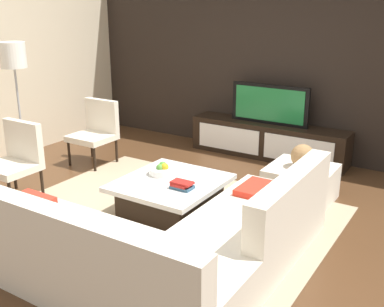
# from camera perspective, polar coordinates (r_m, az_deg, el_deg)

# --- Properties ---
(ground_plane) EXTENTS (14.00, 14.00, 0.00)m
(ground_plane) POSITION_cam_1_polar(r_m,az_deg,el_deg) (4.85, -2.29, -8.12)
(ground_plane) COLOR #4C301C
(feature_wall_back) EXTENTS (6.40, 0.12, 2.80)m
(feature_wall_back) POSITION_cam_1_polar(r_m,az_deg,el_deg) (6.78, 10.83, 11.57)
(feature_wall_back) COLOR black
(feature_wall_back) RESTS_ON ground
(area_rug) EXTENTS (3.30, 2.60, 0.01)m
(area_rug) POSITION_cam_1_polar(r_m,az_deg,el_deg) (4.90, -3.26, -7.78)
(area_rug) COLOR tan
(area_rug) RESTS_ON ground
(media_console) EXTENTS (2.28, 0.44, 0.50)m
(media_console) POSITION_cam_1_polar(r_m,az_deg,el_deg) (6.73, 9.29, 1.60)
(media_console) COLOR black
(media_console) RESTS_ON ground
(television) EXTENTS (1.13, 0.06, 0.55)m
(television) POSITION_cam_1_polar(r_m,az_deg,el_deg) (6.60, 9.52, 5.98)
(television) COLOR black
(television) RESTS_ON media_console
(sectional_couch) EXTENTS (2.35, 2.37, 0.80)m
(sectional_couch) POSITION_cam_1_polar(r_m,az_deg,el_deg) (3.84, -3.35, -11.11)
(sectional_couch) COLOR beige
(sectional_couch) RESTS_ON ground
(coffee_table) EXTENTS (1.00, 1.08, 0.38)m
(coffee_table) POSITION_cam_1_polar(r_m,az_deg,el_deg) (4.89, -2.62, -5.28)
(coffee_table) COLOR black
(coffee_table) RESTS_ON ground
(accent_chair_near) EXTENTS (0.56, 0.51, 0.87)m
(accent_chair_near) POSITION_cam_1_polar(r_m,az_deg,el_deg) (5.59, -20.79, -0.28)
(accent_chair_near) COLOR black
(accent_chair_near) RESTS_ON ground
(floor_lamp) EXTENTS (0.32, 0.32, 1.67)m
(floor_lamp) POSITION_cam_1_polar(r_m,az_deg,el_deg) (6.34, -21.07, 10.32)
(floor_lamp) COLOR #A5A5AA
(floor_lamp) RESTS_ON ground
(ottoman) EXTENTS (0.70, 0.70, 0.40)m
(ottoman) POSITION_cam_1_polar(r_m,az_deg,el_deg) (5.35, 13.20, -3.66)
(ottoman) COLOR beige
(ottoman) RESTS_ON ground
(fruit_bowl) EXTENTS (0.28, 0.28, 0.13)m
(fruit_bowl) POSITION_cam_1_polar(r_m,az_deg,el_deg) (4.98, -3.69, -2.06)
(fruit_bowl) COLOR silver
(fruit_bowl) RESTS_ON coffee_table
(accent_chair_far) EXTENTS (0.55, 0.52, 0.87)m
(accent_chair_far) POSITION_cam_1_polar(r_m,az_deg,el_deg) (6.51, -11.67, 3.07)
(accent_chair_far) COLOR black
(accent_chair_far) RESTS_ON ground
(decorative_ball) EXTENTS (0.26, 0.26, 0.26)m
(decorative_ball) POSITION_cam_1_polar(r_m,az_deg,el_deg) (5.24, 13.46, -0.30)
(decorative_ball) COLOR #997247
(decorative_ball) RESTS_ON ottoman
(book_stack) EXTENTS (0.22, 0.16, 0.08)m
(book_stack) POSITION_cam_1_polar(r_m,az_deg,el_deg) (4.60, -1.24, -3.90)
(book_stack) COLOR #2D516B
(book_stack) RESTS_ON coffee_table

